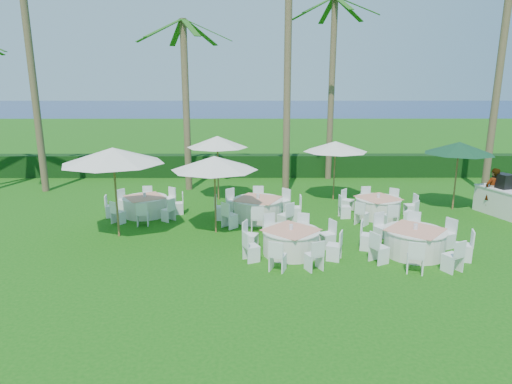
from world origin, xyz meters
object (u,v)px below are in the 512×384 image
Objects in this scene: banquet_table_b at (291,241)px; umbrella_green at (459,148)px; umbrella_a at (113,156)px; umbrella_b at (214,163)px; staff_person at (492,191)px; banquet_table_e at (258,209)px; banquet_table_f at (378,207)px; banquet_table_c at (414,241)px; banquet_table_d at (145,206)px; umbrella_c at (217,142)px; umbrella_d at (335,147)px.

banquet_table_b is 8.72m from umbrella_green.
umbrella_a is 12.92m from umbrella_green.
staff_person is (10.54, 2.28, -1.49)m from umbrella_b.
banquet_table_b is at bearing -15.92° from umbrella_a.
banquet_table_f is at bearing 4.07° from banquet_table_e.
banquet_table_c is at bearing -90.12° from banquet_table_f.
banquet_table_b is at bearing -37.10° from banquet_table_d.
umbrella_green is (3.36, 4.87, 2.08)m from banquet_table_c.
banquet_table_e is at bearing -175.93° from banquet_table_f.
umbrella_green is at bearing 9.96° from banquet_table_e.
banquet_table_d is at bearing 172.51° from banquet_table_e.
banquet_table_b is 0.89× the size of umbrella_a.
umbrella_b is at bearing -163.41° from banquet_table_f.
banquet_table_c is 0.94× the size of umbrella_a.
umbrella_c is 1.02× the size of umbrella_green.
banquet_table_b is 1.04× the size of umbrella_c.
umbrella_b reaches higher than banquet_table_b.
banquet_table_e is at bearing 21.63° from umbrella_a.
umbrella_c is at bearing 43.04° from banquet_table_d.
umbrella_a is at bearing -148.92° from umbrella_d.
banquet_table_c reaches higher than banquet_table_b.
banquet_table_f is 1.08× the size of umbrella_d.
banquet_table_e reaches higher than banquet_table_f.
umbrella_green reaches higher than banquet_table_d.
banquet_table_e is 4.56m from banquet_table_f.
banquet_table_d is 4.05m from umbrella_b.
banquet_table_d is at bearing -176.16° from umbrella_green.
umbrella_a is at bearing -120.95° from umbrella_c.
banquet_table_e is 9.15m from staff_person.
umbrella_c reaches higher than banquet_table_f.
umbrella_d is (7.95, 4.79, -0.34)m from umbrella_a.
umbrella_a reaches higher than banquet_table_c.
banquet_table_c is at bearing -37.51° from banquet_table_e.
umbrella_green is 1.53× the size of staff_person.
banquet_table_b is 0.99× the size of banquet_table_d.
banquet_table_c is at bearing -46.11° from umbrella_c.
umbrella_green is at bearing 17.59° from banquet_table_f.
banquet_table_b is at bearing -134.05° from banquet_table_f.
umbrella_green is (6.97, 4.80, 2.10)m from banquet_table_b.
umbrella_a is 1.17× the size of umbrella_c.
umbrella_green is at bearing -19.11° from umbrella_d.
banquet_table_c is at bearing -124.62° from umbrella_green.
umbrella_b reaches higher than banquet_table_c.
umbrella_b is 1.04× the size of umbrella_d.
umbrella_b is (-1.44, -1.46, 1.96)m from banquet_table_e.
umbrella_c reaches higher than banquet_table_e.
umbrella_a is 3.21m from umbrella_b.
banquet_table_f reaches higher than banquet_table_d.
umbrella_a reaches higher than banquet_table_b.
umbrella_a reaches higher than banquet_table_f.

